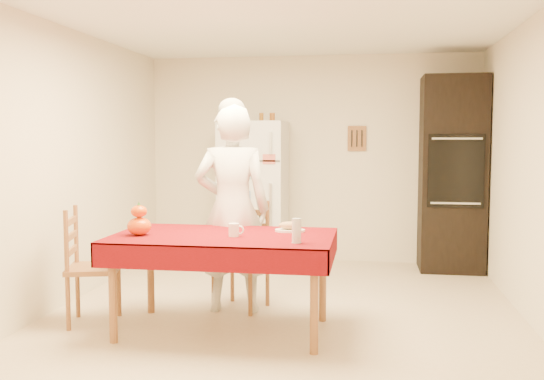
% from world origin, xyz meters
% --- Properties ---
extents(floor, '(4.50, 4.50, 0.00)m').
position_xyz_m(floor, '(0.00, 0.00, 0.00)').
color(floor, '#C9B291').
rests_on(floor, ground).
extents(room_shell, '(4.02, 4.52, 2.51)m').
position_xyz_m(room_shell, '(0.00, 0.00, 1.62)').
color(room_shell, beige).
rests_on(room_shell, ground).
extents(refrigerator, '(0.75, 0.74, 1.70)m').
position_xyz_m(refrigerator, '(-0.65, 1.88, 0.85)').
color(refrigerator, white).
rests_on(refrigerator, floor).
extents(oven_cabinet, '(0.70, 0.62, 2.20)m').
position_xyz_m(oven_cabinet, '(1.63, 1.93, 1.10)').
color(oven_cabinet, black).
rests_on(oven_cabinet, floor).
extents(dining_table, '(1.70, 1.00, 0.76)m').
position_xyz_m(dining_table, '(-0.40, -0.65, 0.69)').
color(dining_table, brown).
rests_on(dining_table, floor).
extents(chair_far, '(0.51, 0.50, 0.95)m').
position_xyz_m(chair_far, '(-0.39, 0.06, 0.51)').
color(chair_far, brown).
rests_on(chair_far, floor).
extents(chair_left, '(0.50, 0.51, 0.95)m').
position_xyz_m(chair_left, '(-1.56, -0.63, 0.51)').
color(chair_left, brown).
rests_on(chair_left, floor).
extents(seated_woman, '(0.70, 0.51, 1.79)m').
position_xyz_m(seated_woman, '(-0.46, -0.08, 0.89)').
color(seated_woman, silver).
rests_on(seated_woman, floor).
extents(coffee_mug, '(0.08, 0.08, 0.10)m').
position_xyz_m(coffee_mug, '(-0.30, -0.72, 0.81)').
color(coffee_mug, white).
rests_on(coffee_mug, dining_table).
extents(pumpkin_lower, '(0.18, 0.18, 0.14)m').
position_xyz_m(pumpkin_lower, '(-1.04, -0.77, 0.83)').
color(pumpkin_lower, '#EA3805').
rests_on(pumpkin_lower, dining_table).
extents(pumpkin_upper, '(0.12, 0.12, 0.09)m').
position_xyz_m(pumpkin_upper, '(-1.04, -0.77, 0.95)').
color(pumpkin_upper, '#E35A05').
rests_on(pumpkin_upper, pumpkin_lower).
extents(wine_glass, '(0.07, 0.07, 0.18)m').
position_xyz_m(wine_glass, '(0.20, -0.93, 0.85)').
color(wine_glass, silver).
rests_on(wine_glass, dining_table).
extents(bread_plate, '(0.24, 0.24, 0.02)m').
position_xyz_m(bread_plate, '(0.09, -0.42, 0.77)').
color(bread_plate, white).
rests_on(bread_plate, dining_table).
extents(bread_loaf, '(0.18, 0.10, 0.06)m').
position_xyz_m(bread_loaf, '(0.09, -0.42, 0.81)').
color(bread_loaf, '#9A7F4C').
rests_on(bread_loaf, bread_plate).
extents(spice_jar_left, '(0.05, 0.05, 0.10)m').
position_xyz_m(spice_jar_left, '(-0.56, 1.93, 1.75)').
color(spice_jar_left, '#8F581A').
rests_on(spice_jar_left, refrigerator).
extents(spice_jar_mid, '(0.05, 0.05, 0.10)m').
position_xyz_m(spice_jar_mid, '(-0.44, 1.93, 1.75)').
color(spice_jar_mid, brown).
rests_on(spice_jar_mid, refrigerator).
extents(spice_jar_right, '(0.05, 0.05, 0.10)m').
position_xyz_m(spice_jar_right, '(-0.43, 1.93, 1.75)').
color(spice_jar_right, '#98521B').
rests_on(spice_jar_right, refrigerator).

